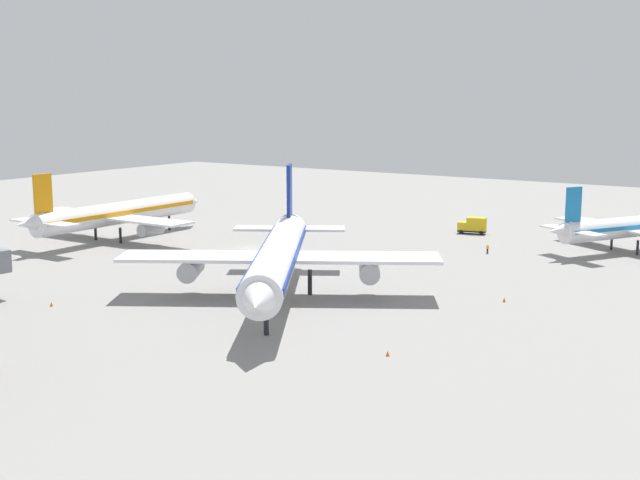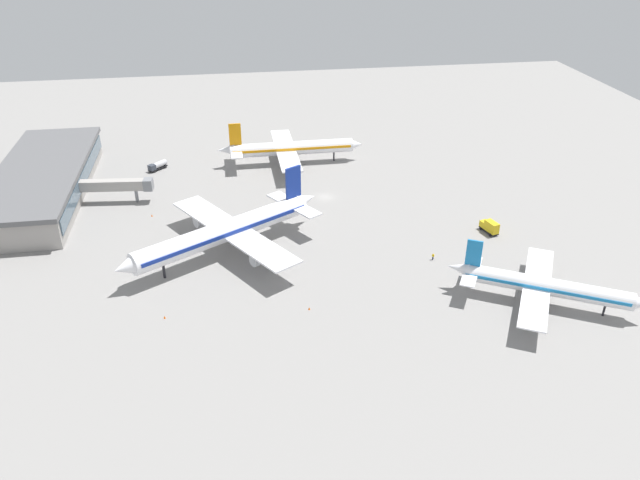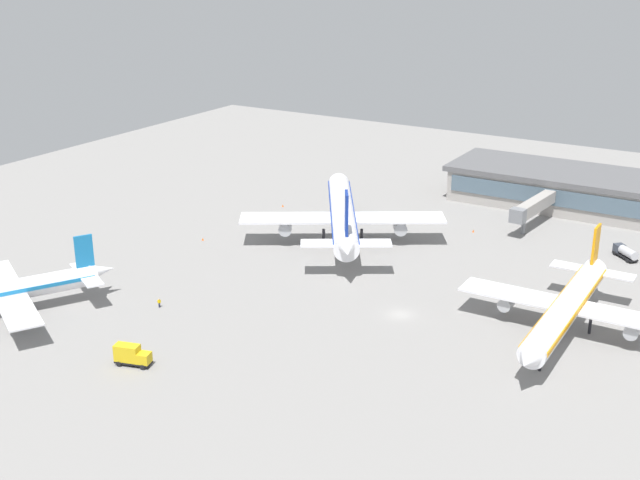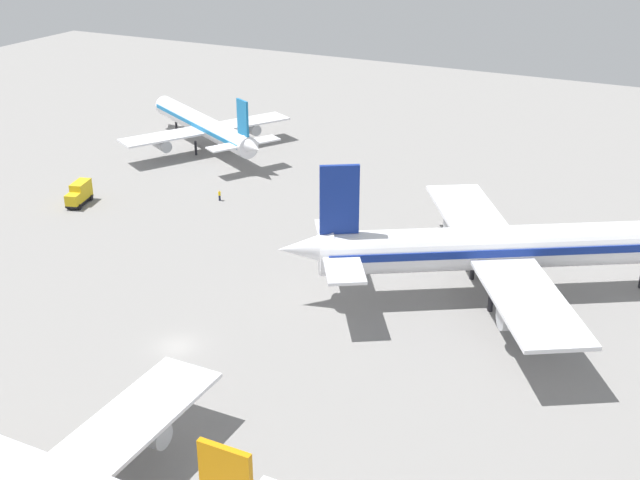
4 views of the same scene
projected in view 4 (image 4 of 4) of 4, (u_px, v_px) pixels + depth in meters
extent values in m
plane|color=gray|center=(177.00, 347.00, 85.99)|extent=(288.00, 288.00, 0.00)
cylinder|color=white|center=(30.00, 478.00, 59.68)|extent=(4.40, 38.48, 4.23)
cube|color=orange|center=(29.00, 475.00, 59.55)|extent=(4.48, 36.94, 0.76)
cylinder|color=#A5A8AD|center=(140.00, 429.00, 68.05)|extent=(2.35, 5.01, 2.33)
cylinder|color=white|center=(516.00, 247.00, 94.58)|extent=(28.37, 41.77, 5.05)
cone|color=white|center=(306.00, 249.00, 92.31)|extent=(6.75, 7.50, 4.04)
cube|color=navy|center=(516.00, 244.00, 94.43)|extent=(27.50, 40.26, 0.91)
cube|color=white|center=(496.00, 251.00, 94.60)|extent=(41.02, 29.13, 0.45)
cylinder|color=#A5A8AD|center=(468.00, 225.00, 106.44)|extent=(5.50, 6.54, 2.78)
cylinder|color=#A5A8AD|center=(528.00, 316.00, 84.21)|extent=(5.50, 6.54, 2.78)
cube|color=white|center=(339.00, 249.00, 92.72)|extent=(17.02, 12.65, 0.36)
cube|color=navy|center=(339.00, 200.00, 90.24)|extent=(2.78, 4.04, 8.08)
cylinder|color=black|center=(473.00, 266.00, 99.72)|extent=(0.61, 0.61, 3.54)
cylinder|color=black|center=(491.00, 297.00, 92.36)|extent=(0.61, 0.61, 3.54)
cylinder|color=white|center=(203.00, 125.00, 146.90)|extent=(19.64, 31.06, 3.69)
cone|color=white|center=(162.00, 104.00, 160.41)|extent=(4.86, 4.93, 3.51)
cone|color=white|center=(252.00, 147.00, 133.16)|extent=(4.83, 5.47, 2.95)
cube|color=#1972B2|center=(203.00, 123.00, 146.78)|extent=(19.05, 29.93, 0.66)
cube|color=white|center=(207.00, 129.00, 145.78)|extent=(30.42, 20.28, 0.33)
cylinder|color=#A5A8AD|center=(162.00, 144.00, 141.74)|extent=(3.90, 4.80, 2.03)
cylinder|color=#A5A8AD|center=(251.00, 128.00, 150.88)|extent=(3.90, 4.80, 2.03)
cube|color=white|center=(244.00, 144.00, 135.34)|extent=(12.59, 8.86, 0.27)
cube|color=#1972B2|center=(243.00, 118.00, 133.53)|extent=(1.92, 3.00, 5.90)
cylinder|color=black|center=(176.00, 127.00, 157.05)|extent=(0.44, 0.44, 2.58)
cylinder|color=black|center=(196.00, 148.00, 144.64)|extent=(0.44, 0.44, 2.58)
cylinder|color=black|center=(225.00, 142.00, 147.66)|extent=(0.44, 0.44, 2.58)
cube|color=black|center=(80.00, 201.00, 123.09)|extent=(5.91, 3.35, 0.30)
cube|color=gold|center=(73.00, 200.00, 120.99)|extent=(2.25, 2.32, 1.60)
cube|color=#3F596B|center=(70.00, 199.00, 120.14)|extent=(0.51, 1.56, 0.90)
cube|color=gold|center=(81.00, 190.00, 123.30)|extent=(4.17, 2.86, 2.60)
cylinder|color=black|center=(80.00, 207.00, 121.23)|extent=(0.85, 0.51, 0.80)
cylinder|color=black|center=(68.00, 206.00, 121.55)|extent=(0.85, 0.51, 0.80)
cylinder|color=black|center=(91.00, 198.00, 124.74)|extent=(0.85, 0.51, 0.80)
cylinder|color=black|center=(80.00, 197.00, 125.07)|extent=(0.85, 0.51, 0.80)
cylinder|color=#1E2338|center=(220.00, 198.00, 124.59)|extent=(0.45, 0.45, 0.85)
cylinder|color=yellow|center=(219.00, 193.00, 124.29)|extent=(0.54, 0.54, 0.60)
sphere|color=tan|center=(219.00, 191.00, 124.13)|extent=(0.22, 0.22, 0.22)
cylinder|color=yellow|center=(220.00, 194.00, 124.09)|extent=(0.10, 0.10, 0.54)
cylinder|color=yellow|center=(219.00, 193.00, 124.50)|extent=(0.10, 0.10, 0.54)
cone|color=#EA590C|center=(447.00, 199.00, 124.39)|extent=(0.44, 0.44, 0.60)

